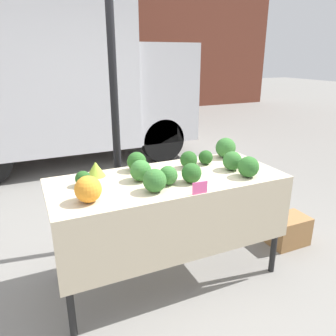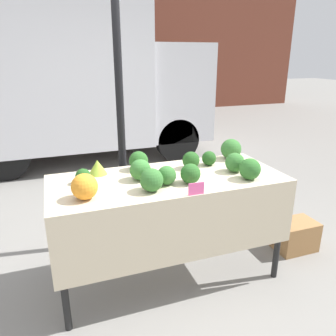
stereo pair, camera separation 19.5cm
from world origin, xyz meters
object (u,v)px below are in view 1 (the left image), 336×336
at_px(orange_cauliflower, 88,189).
at_px(price_sign, 200,188).
at_px(parked_truck, 59,80).
at_px(produce_crate, 288,230).

distance_m(orange_cauliflower, price_sign, 0.75).
height_order(parked_truck, price_sign, parked_truck).
bearing_deg(price_sign, produce_crate, 15.35).
bearing_deg(orange_cauliflower, produce_crate, 4.48).
bearing_deg(produce_crate, parked_truck, 112.20).
bearing_deg(parked_truck, price_sign, -85.02).
distance_m(parked_truck, produce_crate, 4.45).
height_order(orange_cauliflower, produce_crate, orange_cauliflower).
height_order(price_sign, produce_crate, price_sign).
xyz_separation_m(orange_cauliflower, produce_crate, (1.97, 0.15, -0.85)).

